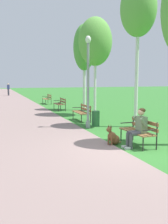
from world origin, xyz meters
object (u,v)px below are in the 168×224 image
(park_bench_far, at_px, (60,103))
(dog_brown, at_px, (113,137))
(person_seated_on_near_bench, at_px, (138,126))
(birch_tree_second, at_px, (138,10))
(park_bench_mid, at_px, (82,111))
(lamp_post_near, at_px, (88,81))
(birch_tree_third, at_px, (95,42))
(pedestrian_distant, at_px, (8,89))
(litter_bin, at_px, (96,119))
(park_bench_furthest, at_px, (47,98))
(birch_tree_fourth, at_px, (84,48))
(park_bench_near, at_px, (139,130))

(park_bench_far, distance_m, dog_brown, 9.82)
(person_seated_on_near_bench, xyz_separation_m, birch_tree_second, (1.80, 3.11, 4.45))
(park_bench_mid, relative_size, lamp_post_near, 0.38)
(birch_tree_third, bearing_deg, pedestrian_distant, 100.56)
(dog_brown, distance_m, litter_bin, 3.42)
(person_seated_on_near_bench, relative_size, birch_tree_third, 0.22)
(park_bench_far, height_order, dog_brown, park_bench_far)
(birch_tree_third, bearing_deg, park_bench_furthest, 99.05)
(park_bench_mid, bearing_deg, park_bench_far, 89.24)
(park_bench_mid, relative_size, person_seated_on_near_bench, 1.20)
(birch_tree_third, bearing_deg, lamp_post_near, -116.59)
(park_bench_mid, xyz_separation_m, dog_brown, (-0.68, -4.95, -0.25))
(lamp_post_near, relative_size, pedestrian_distant, 2.42)
(park_bench_mid, height_order, birch_tree_fourth, birch_tree_fourth)
(birch_tree_third, bearing_deg, park_bench_mid, -129.10)
(pedestrian_distant, bearing_deg, birch_tree_third, -79.44)
(park_bench_furthest, distance_m, birch_tree_second, 12.99)
(dog_brown, bearing_deg, pedestrian_distant, 93.71)
(lamp_post_near, bearing_deg, dog_brown, -95.05)
(park_bench_mid, xyz_separation_m, lamp_post_near, (-0.41, -1.90, 1.55))
(birch_tree_third, distance_m, birch_tree_fourth, 2.64)
(birch_tree_fourth, height_order, litter_bin, birch_tree_fourth)
(park_bench_near, height_order, pedestrian_distant, pedestrian_distant)
(park_bench_near, bearing_deg, park_bench_mid, 91.49)
(park_bench_furthest, relative_size, birch_tree_second, 0.24)
(birch_tree_fourth, bearing_deg, birch_tree_third, -95.89)
(lamp_post_near, bearing_deg, birch_tree_third, 63.41)
(birch_tree_fourth, bearing_deg, park_bench_mid, -111.06)
(person_seated_on_near_bench, bearing_deg, birch_tree_third, 78.38)
(park_bench_furthest, relative_size, birch_tree_third, 0.26)
(birch_tree_third, height_order, birch_tree_fourth, birch_tree_fourth)
(park_bench_mid, distance_m, litter_bin, 1.62)
(park_bench_near, bearing_deg, person_seated_on_near_bench, -128.53)
(lamp_post_near, bearing_deg, litter_bin, 30.74)
(park_bench_mid, height_order, lamp_post_near, lamp_post_near)
(park_bench_far, height_order, litter_bin, park_bench_far)
(park_bench_far, relative_size, lamp_post_near, 0.38)
(litter_bin, bearing_deg, park_bench_furthest, 89.68)
(pedestrian_distant, bearing_deg, lamp_post_near, -85.20)
(litter_bin, bearing_deg, lamp_post_near, -149.26)
(park_bench_near, distance_m, park_bench_furthest, 14.89)
(birch_tree_second, relative_size, birch_tree_fourth, 1.08)
(dog_brown, bearing_deg, birch_tree_fourth, 75.77)
(birch_tree_second, bearing_deg, park_bench_far, 103.02)
(lamp_post_near, distance_m, birch_tree_fourth, 6.96)
(park_bench_mid, distance_m, park_bench_far, 4.85)
(person_seated_on_near_bench, bearing_deg, birch_tree_second, 59.90)
(park_bench_far, bearing_deg, birch_tree_second, -76.98)
(park_bench_furthest, distance_m, birch_tree_fourth, 6.71)
(birch_tree_second, relative_size, litter_bin, 9.11)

